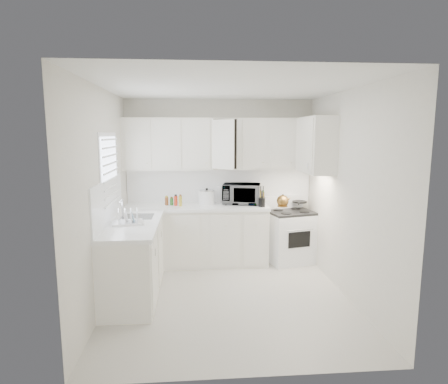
{
  "coord_description": "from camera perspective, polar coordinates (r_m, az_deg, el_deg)",
  "views": [
    {
      "loc": [
        -0.42,
        -4.51,
        2.06
      ],
      "look_at": [
        0.0,
        0.7,
        1.25
      ],
      "focal_mm": 30.22,
      "sensor_mm": 36.0,
      "label": 1
    }
  ],
  "objects": [
    {
      "name": "wall_right",
      "position": [
        4.96,
        18.23,
        -0.46
      ],
      "size": [
        0.0,
        3.2,
        3.2
      ],
      "primitive_type": "plane",
      "rotation": [
        1.57,
        0.0,
        -1.57
      ],
      "color": "silver",
      "rests_on": "ground"
    },
    {
      "name": "sauce_right_0",
      "position": [
        6.14,
        4.83,
        -0.74
      ],
      "size": [
        0.06,
        0.06,
        0.19
      ],
      "primitive_type": "cylinder",
      "color": "red",
      "rests_on": "countertop_back"
    },
    {
      "name": "lower_cabinets_back",
      "position": [
        6.03,
        -4.18,
        -6.7
      ],
      "size": [
        2.22,
        0.6,
        0.9
      ],
      "primitive_type": null,
      "color": "silver",
      "rests_on": "floor"
    },
    {
      "name": "wall_back",
      "position": [
        6.17,
        -0.67,
        1.74
      ],
      "size": [
        3.0,
        0.0,
        3.0
      ],
      "primitive_type": "plane",
      "rotation": [
        1.57,
        0.0,
        0.0
      ],
      "color": "silver",
      "rests_on": "ground"
    },
    {
      "name": "frying_pan",
      "position": [
        6.29,
        11.37,
        -1.4
      ],
      "size": [
        0.36,
        0.46,
        0.04
      ],
      "primitive_type": null,
      "rotation": [
        0.0,
        0.0,
        -0.34
      ],
      "color": "black",
      "rests_on": "stove"
    },
    {
      "name": "floor",
      "position": [
        4.98,
        0.67,
        -15.65
      ],
      "size": [
        3.2,
        3.2,
        0.0
      ],
      "primitive_type": "plane",
      "color": "beige",
      "rests_on": "ground"
    },
    {
      "name": "rice_cooker",
      "position": [
        5.99,
        -2.62,
        -0.64
      ],
      "size": [
        0.28,
        0.28,
        0.26
      ],
      "primitive_type": null,
      "rotation": [
        0.0,
        0.0,
        -0.08
      ],
      "color": "white",
      "rests_on": "countertop_back"
    },
    {
      "name": "countertop_back",
      "position": [
        5.91,
        -4.24,
        -2.28
      ],
      "size": [
        2.24,
        0.64,
        0.05
      ],
      "primitive_type": "cube",
      "color": "white",
      "rests_on": "lower_cabinets_back"
    },
    {
      "name": "lower_cabinets_left",
      "position": [
        5.04,
        -13.48,
        -10.08
      ],
      "size": [
        0.6,
        1.6,
        0.9
      ],
      "primitive_type": null,
      "color": "silver",
      "rests_on": "floor"
    },
    {
      "name": "paper_towel",
      "position": [
        6.12,
        -0.56,
        -0.35
      ],
      "size": [
        0.12,
        0.12,
        0.27
      ],
      "primitive_type": "cylinder",
      "color": "white",
      "rests_on": "countertop_back"
    },
    {
      "name": "wall_left",
      "position": [
        4.7,
        -17.84,
        -0.93
      ],
      "size": [
        0.0,
        3.2,
        3.2
      ],
      "primitive_type": "plane",
      "rotation": [
        1.57,
        0.0,
        1.57
      ],
      "color": "silver",
      "rests_on": "ground"
    },
    {
      "name": "spice_left_0",
      "position": [
        6.04,
        -8.63,
        -1.26
      ],
      "size": [
        0.06,
        0.06,
        0.13
      ],
      "primitive_type": "cylinder",
      "color": "brown",
      "rests_on": "countertop_back"
    },
    {
      "name": "upper_cabinets_right",
      "position": [
        5.64,
        13.57,
        2.87
      ],
      "size": [
        0.33,
        0.9,
        0.8
      ],
      "primitive_type": null,
      "color": "silver",
      "rests_on": "wall_right"
    },
    {
      "name": "sauce_right_1",
      "position": [
        6.09,
        5.44,
        -0.82
      ],
      "size": [
        0.06,
        0.06,
        0.19
      ],
      "primitive_type": "cylinder",
      "color": "gold",
      "rests_on": "countertop_back"
    },
    {
      "name": "window_blinds",
      "position": [
        5.0,
        -16.84,
        2.57
      ],
      "size": [
        0.06,
        0.96,
        1.06
      ],
      "primitive_type": null,
      "color": "white",
      "rests_on": "wall_left"
    },
    {
      "name": "countertop_left",
      "position": [
        4.91,
        -13.56,
        -4.82
      ],
      "size": [
        0.64,
        1.62,
        0.05
      ],
      "primitive_type": "cube",
      "color": "white",
      "rests_on": "lower_cabinets_left"
    },
    {
      "name": "dish_rack",
      "position": [
        4.84,
        -14.44,
        -3.5
      ],
      "size": [
        0.42,
        0.35,
        0.21
      ],
      "primitive_type": null,
      "rotation": [
        0.0,
        0.0,
        0.19
      ],
      "color": "white",
      "rests_on": "countertop_left"
    },
    {
      "name": "wall_front",
      "position": [
        3.04,
        3.5,
        -5.73
      ],
      "size": [
        3.0,
        0.0,
        3.0
      ],
      "primitive_type": "plane",
      "rotation": [
        -1.57,
        0.0,
        0.0
      ],
      "color": "silver",
      "rests_on": "ground"
    },
    {
      "name": "backsplash_back",
      "position": [
        6.17,
        -0.66,
        1.04
      ],
      "size": [
        2.98,
        0.02,
        0.55
      ],
      "primitive_type": "cube",
      "color": "white",
      "rests_on": "wall_back"
    },
    {
      "name": "sauce_right_2",
      "position": [
        6.16,
        5.84,
        -0.72
      ],
      "size": [
        0.06,
        0.06,
        0.19
      ],
      "primitive_type": "cylinder",
      "color": "#534317",
      "rests_on": "countertop_back"
    },
    {
      "name": "ceiling",
      "position": [
        4.56,
        0.73,
        15.6
      ],
      "size": [
        3.2,
        3.2,
        0.0
      ],
      "primitive_type": "plane",
      "rotation": [
        3.14,
        0.0,
        0.0
      ],
      "color": "white",
      "rests_on": "ground"
    },
    {
      "name": "sink",
      "position": [
        5.21,
        -13.03,
        -2.37
      ],
      "size": [
        0.42,
        0.38,
        0.3
      ],
      "primitive_type": null,
      "color": "gray",
      "rests_on": "countertop_left"
    },
    {
      "name": "spice_left_2",
      "position": [
        6.03,
        -7.2,
        -1.24
      ],
      "size": [
        0.06,
        0.06,
        0.13
      ],
      "primitive_type": "cylinder",
      "color": "red",
      "rests_on": "countertop_back"
    },
    {
      "name": "backsplash_left",
      "position": [
        4.9,
        -17.15,
        -1.4
      ],
      "size": [
        0.02,
        1.6,
        0.55
      ],
      "primitive_type": "cube",
      "color": "white",
      "rests_on": "wall_left"
    },
    {
      "name": "utensil_crock",
      "position": [
        5.79,
        5.75,
        -0.62
      ],
      "size": [
        0.14,
        0.14,
        0.33
      ],
      "primitive_type": null,
      "rotation": [
        0.0,
        0.0,
        -0.3
      ],
      "color": "black",
      "rests_on": "countertop_back"
    },
    {
      "name": "stove",
      "position": [
        6.18,
        10.04,
        -5.62
      ],
      "size": [
        0.81,
        0.71,
        1.07
      ],
      "primitive_type": null,
      "rotation": [
        0.0,
        0.0,
        0.23
      ],
      "color": "white",
      "rests_on": "floor"
    },
    {
      "name": "microwave",
      "position": [
        6.01,
        2.68,
        0.07
      ],
      "size": [
        0.64,
        0.44,
        0.39
      ],
      "primitive_type": "imported",
      "rotation": [
        0.0,
        0.0,
        -0.22
      ],
      "color": "gray",
      "rests_on": "countertop_back"
    },
    {
      "name": "upper_cabinets_back",
      "position": [
        5.99,
        -0.57,
        3.45
      ],
      "size": [
        3.0,
        0.33,
        0.8
      ],
      "primitive_type": null,
      "color": "silver",
      "rests_on": "wall_back"
    },
    {
      "name": "tea_kettle",
      "position": [
        5.88,
        8.87,
        -1.22
      ],
      "size": [
        0.29,
        0.27,
        0.21
      ],
      "primitive_type": null,
      "rotation": [
        0.0,
        0.0,
        -0.41
      ],
      "color": "brown",
      "rests_on": "stove"
    },
    {
      "name": "spice_left_3",
      "position": [
        5.94,
        -6.52,
        -1.38
      ],
      "size": [
        0.06,
        0.06,
        0.13
      ],
      "primitive_type": "cylinder",
      "color": "gold",
      "rests_on": "countertop_back"
    },
    {
      "name": "spice_left_1",
      "position": [
        5.94,
        -7.96,
        -1.4
      ],
      "size": [
        0.06,
        0.06,
        0.13
      ],
      "primitive_type": "cylinder",
      "color": "#276822",
      "rests_on": "countertop_back"
    }
  ]
}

